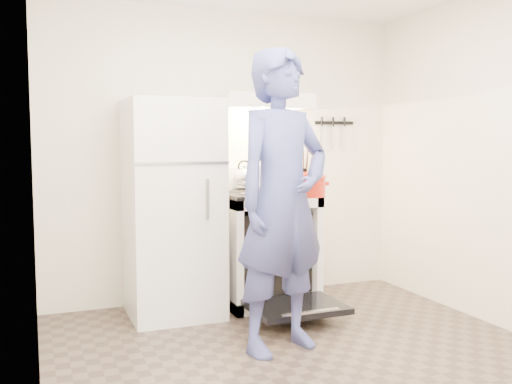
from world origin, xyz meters
TOP-DOWN VIEW (x-y plane):
  - floor at (0.00, 0.00)m, footprint 3.60×3.60m
  - back_wall at (0.00, 1.80)m, footprint 3.20×0.02m
  - refrigerator at (-0.58, 1.45)m, footprint 0.70×0.70m
  - stove_body at (0.23, 1.48)m, footprint 0.76×0.65m
  - cooktop at (0.23, 1.48)m, footprint 0.76×0.65m
  - backsplash at (0.23, 1.76)m, footprint 0.76×0.07m
  - oven_door at (0.23, 0.88)m, footprint 0.70×0.54m
  - oven_rack at (0.23, 1.48)m, footprint 0.60×0.52m
  - range_hood at (0.23, 1.55)m, footprint 0.76×0.50m
  - knife_strip at (1.05, 1.79)m, footprint 0.40×0.02m
  - pizza_stone at (0.17, 1.45)m, footprint 0.36×0.36m
  - tea_kettle at (0.10, 1.67)m, footprint 0.22×0.18m
  - utensil_jar at (0.47, 1.22)m, footprint 0.09×0.09m
  - person at (-0.09, 0.43)m, footprint 0.82×0.65m
  - dutch_oven at (0.22, 0.74)m, footprint 0.37×0.30m

SIDE VIEW (x-z plane):
  - floor at x=0.00m, z-range 0.00..0.00m
  - oven_door at x=0.23m, z-range 0.10..0.15m
  - oven_rack at x=0.23m, z-range 0.43..0.45m
  - pizza_stone at x=0.17m, z-range 0.45..0.46m
  - stove_body at x=0.23m, z-range 0.00..0.92m
  - refrigerator at x=-0.58m, z-range 0.00..1.70m
  - cooktop at x=0.23m, z-range 0.92..0.95m
  - person at x=-0.09m, z-range 0.00..1.98m
  - utensil_jar at x=0.47m, z-range 0.98..1.11m
  - backsplash at x=0.23m, z-range 0.95..1.15m
  - dutch_oven at x=0.22m, z-range 0.93..1.17m
  - tea_kettle at x=0.10m, z-range 0.95..1.21m
  - back_wall at x=0.00m, z-range 0.00..2.50m
  - knife_strip at x=1.05m, z-range 1.54..1.56m
  - range_hood at x=0.23m, z-range 1.65..1.77m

